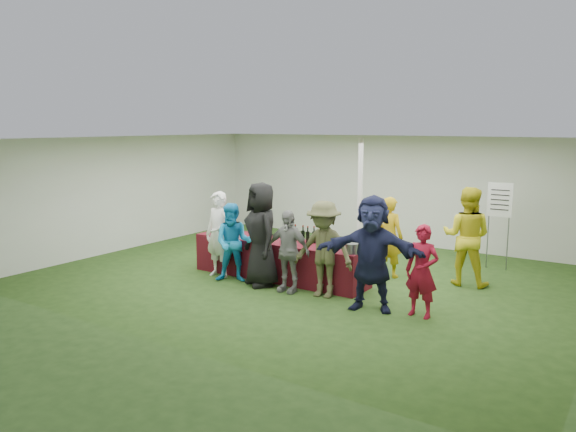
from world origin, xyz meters
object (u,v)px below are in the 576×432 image
Objects in this scene: customer_0 at (219,234)px; customer_5 at (372,253)px; wine_list_sign at (500,206)px; customer_4 at (324,249)px; staff_back at (467,236)px; customer_6 at (422,271)px; customer_2 at (261,234)px; customer_3 at (288,251)px; customer_1 at (234,243)px; staff_pourer at (389,237)px; dump_bucket at (352,249)px; serving_table at (279,259)px.

customer_5 is at bearing 0.60° from customer_0.
wine_list_sign is 0.96× the size of customer_5.
staff_back is at bearing 44.43° from customer_4.
customer_4 is 1.79m from customer_6.
customer_2 reaches higher than customer_3.
wine_list_sign is 4.98m from customer_2.
customer_2 reaches higher than staff_back.
customer_1 is at bearing -175.16° from customer_6.
staff_pourer reaches higher than customer_1.
dump_bucket is 0.14× the size of customer_4.
customer_0 is 0.90× the size of customer_5.
customer_4 is (-0.37, -0.34, 0.00)m from dump_bucket.
wine_list_sign is 2.48m from staff_pourer.
staff_back is 1.09× the size of customer_4.
customer_2 is (1.06, -0.03, 0.12)m from customer_0.
staff_pourer is at bearing 88.53° from dump_bucket.
customer_1 is (-3.74, -2.22, -0.17)m from staff_back.
staff_back reaches higher than customer_0.
wine_list_sign is 1.07× the size of customer_4.
wine_list_sign is 1.59m from staff_back.
customer_5 is (1.67, -0.09, 0.19)m from customer_3.
serving_table is at bearing 20.96° from staff_back.
staff_pourer is 3.04m from customer_1.
staff_pourer is 2.23m from customer_3.
staff_pourer is 0.94× the size of customer_4.
staff_back is at bearing 26.40° from serving_table.
staff_pourer is 0.86× the size of staff_back.
customer_4 is at bearing 31.76° from customer_2.
customer_5 is (3.37, -0.19, 0.09)m from customer_0.
customer_4 is (-0.41, -1.85, 0.05)m from staff_pourer.
wine_list_sign is at bearing -103.41° from staff_back.
serving_table is 2.43× the size of customer_3.
customer_2 is 1.33m from customer_4.
wine_list_sign is 1.21× the size of customer_3.
customer_1 is (-3.96, -3.74, -0.56)m from wine_list_sign.
dump_bucket is 2.32m from customer_1.
customer_5 is (-1.06, -3.82, -0.38)m from wine_list_sign.
serving_table is 2.26× the size of staff_pourer.
customer_1 is at bearing 25.22° from staff_back.
customer_4 reaches higher than dump_bucket.
staff_pourer is 0.94× the size of customer_0.
customer_3 is at bearing -27.43° from customer_1.
customer_3 is 0.70m from customer_4.
customer_0 is (-2.79, -1.84, 0.05)m from staff_pourer.
customer_6 is at bearing -6.20° from customer_4.
customer_6 is (1.37, -1.90, -0.07)m from staff_pourer.
customer_4 is at bearing -138.18° from dump_bucket.
serving_table is at bearing 148.17° from customer_5.
dump_bucket is 0.16× the size of customer_3.
dump_bucket is 0.13× the size of wine_list_sign.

